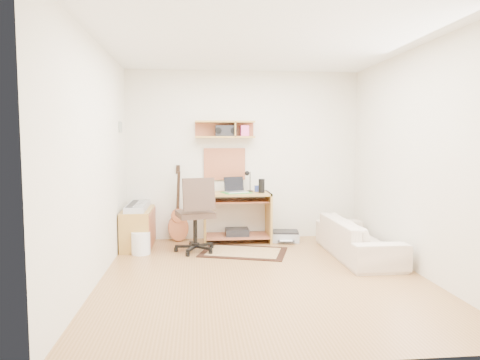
{
  "coord_description": "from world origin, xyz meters",
  "views": [
    {
      "loc": [
        -0.73,
        -4.82,
        1.52
      ],
      "look_at": [
        -0.15,
        1.05,
        1.0
      ],
      "focal_mm": 32.91,
      "sensor_mm": 36.0,
      "label": 1
    }
  ],
  "objects": [
    {
      "name": "floor",
      "position": [
        0.0,
        0.0,
        -0.01
      ],
      "size": [
        3.6,
        4.0,
        0.01
      ],
      "primitive_type": "cube",
      "color": "#A47544",
      "rests_on": "ground"
    },
    {
      "name": "back_wall",
      "position": [
        0.0,
        2.0,
        1.3
      ],
      "size": [
        3.6,
        0.01,
        2.6
      ],
      "primitive_type": "cube",
      "color": "silver",
      "rests_on": "ground"
    },
    {
      "name": "wall_shelf",
      "position": [
        -0.3,
        1.88,
        1.7
      ],
      "size": [
        0.9,
        0.25,
        0.26
      ],
      "primitive_type": "cube",
      "color": "#B78B40",
      "rests_on": "back_wall"
    },
    {
      "name": "rug",
      "position": [
        -0.1,
        1.06,
        0.01
      ],
      "size": [
        1.3,
        1.05,
        0.02
      ],
      "primitive_type": "cube",
      "rotation": [
        0.0,
        0.0,
        -0.3
      ],
      "color": "#C8BA86",
      "rests_on": "floor"
    },
    {
      "name": "laptop",
      "position": [
        -0.14,
        1.71,
        0.87
      ],
      "size": [
        0.39,
        0.39,
        0.24
      ],
      "primitive_type": null,
      "rotation": [
        0.0,
        0.0,
        0.29
      ],
      "color": "silver",
      "rests_on": "desk"
    },
    {
      "name": "waste_basket",
      "position": [
        -1.49,
        1.11,
        0.15
      ],
      "size": [
        0.33,
        0.33,
        0.3
      ],
      "primitive_type": "cylinder",
      "rotation": [
        0.0,
        0.0,
        -0.38
      ],
      "color": "white",
      "rests_on": "floor"
    },
    {
      "name": "desk_lamp",
      "position": [
        0.09,
        1.87,
        0.91
      ],
      "size": [
        0.11,
        0.11,
        0.32
      ],
      "primitive_type": null,
      "color": "black",
      "rests_on": "desk"
    },
    {
      "name": "cork_board",
      "position": [
        -0.3,
        1.98,
        1.17
      ],
      "size": [
        0.64,
        0.03,
        0.49
      ],
      "primitive_type": "cube",
      "color": "#A37E51",
      "rests_on": "back_wall"
    },
    {
      "name": "left_wall",
      "position": [
        -1.8,
        0.0,
        1.3
      ],
      "size": [
        0.01,
        4.0,
        2.6
      ],
      "primitive_type": "cube",
      "color": "silver",
      "rests_on": "ground"
    },
    {
      "name": "wall_photo",
      "position": [
        -1.79,
        1.5,
        1.72
      ],
      "size": [
        0.02,
        0.2,
        0.15
      ],
      "primitive_type": "cube",
      "color": "#4C8CBF",
      "rests_on": "left_wall"
    },
    {
      "name": "music_keyboard",
      "position": [
        -1.58,
        1.55,
        0.59
      ],
      "size": [
        0.27,
        0.87,
        0.08
      ],
      "primitive_type": "cube",
      "color": "#B2B5BA",
      "rests_on": "cabinet"
    },
    {
      "name": "boombox",
      "position": [
        -0.29,
        1.87,
        1.68
      ],
      "size": [
        0.31,
        0.14,
        0.16
      ],
      "primitive_type": "cube",
      "color": "black",
      "rests_on": "wall_shelf"
    },
    {
      "name": "cabinet",
      "position": [
        -1.58,
        1.55,
        0.28
      ],
      "size": [
        0.4,
        0.9,
        0.55
      ],
      "primitive_type": "cube",
      "color": "#B78B40",
      "rests_on": "floor"
    },
    {
      "name": "ceiling",
      "position": [
        0.0,
        0.0,
        2.6
      ],
      "size": [
        3.6,
        4.0,
        0.01
      ],
      "primitive_type": "cube",
      "color": "white",
      "rests_on": "ground"
    },
    {
      "name": "right_wall",
      "position": [
        1.8,
        0.0,
        1.3
      ],
      "size": [
        0.01,
        4.0,
        2.6
      ],
      "primitive_type": "cube",
      "color": "silver",
      "rests_on": "ground"
    },
    {
      "name": "pencil_cup",
      "position": [
        0.18,
        1.83,
        0.8
      ],
      "size": [
        0.07,
        0.07,
        0.09
      ],
      "primitive_type": "cylinder",
      "color": "navy",
      "rests_on": "desk"
    },
    {
      "name": "speaker",
      "position": [
        0.24,
        1.68,
        0.85
      ],
      "size": [
        0.09,
        0.09,
        0.21
      ],
      "primitive_type": "cylinder",
      "color": "black",
      "rests_on": "desk"
    },
    {
      "name": "desk",
      "position": [
        -0.13,
        1.73,
        0.38
      ],
      "size": [
        1.0,
        0.55,
        0.75
      ],
      "primitive_type": null,
      "color": "#B78B40",
      "rests_on": "floor"
    },
    {
      "name": "guitar",
      "position": [
        -1.02,
        1.86,
        0.58
      ],
      "size": [
        0.35,
        0.27,
        1.17
      ],
      "primitive_type": null,
      "rotation": [
        0.0,
        0.0,
        0.28
      ],
      "color": "#B86138",
      "rests_on": "floor"
    },
    {
      "name": "task_chair",
      "position": [
        -0.76,
        1.17,
        0.53
      ],
      "size": [
        0.65,
        0.65,
        1.05
      ],
      "primitive_type": null,
      "rotation": [
        0.0,
        0.0,
        0.24
      ],
      "color": "#3A2B22",
      "rests_on": "floor"
    },
    {
      "name": "printer",
      "position": [
        0.61,
        1.69,
        0.08
      ],
      "size": [
        0.44,
        0.36,
        0.15
      ],
      "primitive_type": "cube",
      "rotation": [
        0.0,
        0.0,
        -0.14
      ],
      "color": "#A5A8AA",
      "rests_on": "floor"
    },
    {
      "name": "sofa",
      "position": [
        1.38,
        0.71,
        0.33
      ],
      "size": [
        0.5,
        1.7,
        0.66
      ],
      "primitive_type": "imported",
      "rotation": [
        0.0,
        0.0,
        1.57
      ],
      "color": "beige",
      "rests_on": "floor"
    }
  ]
}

